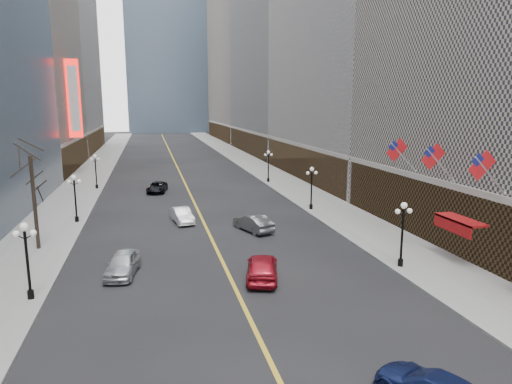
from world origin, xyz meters
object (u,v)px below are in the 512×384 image
streetlamp_east_1 (403,228)px  car_sb_mid (262,267)px  streetlamp_east_3 (268,163)px  streetlamp_east_2 (312,184)px  streetlamp_west_3 (96,168)px  streetlamp_west_2 (75,193)px  car_nb_far (157,187)px  car_nb_mid (182,215)px  car_nb_near (123,264)px  streetlamp_west_1 (27,253)px  car_sb_far (253,223)px

streetlamp_east_1 → car_sb_mid: size_ratio=0.92×
streetlamp_east_3 → streetlamp_east_2: bearing=-90.0°
streetlamp_west_3 → streetlamp_west_2: bearing=-90.0°
car_nb_far → car_nb_mid: bearing=-73.2°
streetlamp_east_1 → car_nb_near: bearing=170.6°
streetlamp_west_1 → car_sb_far: bearing=36.1°
streetlamp_west_1 → streetlamp_west_2: (0.00, 18.00, 0.00)m
streetlamp_east_1 → car_sb_far: (-7.84, 11.48, -2.15)m
streetlamp_west_1 → streetlamp_east_1: bearing=0.0°
car_nb_near → car_sb_mid: car_sb_mid is taller
streetlamp_west_3 → car_nb_mid: 22.40m
streetlamp_west_3 → car_nb_mid: bearing=-63.9°
car_nb_mid → car_sb_mid: bearing=-84.9°
streetlamp_east_2 → streetlamp_east_3: same height
streetlamp_east_1 → car_sb_mid: 10.02m
car_nb_near → car_sb_mid: 9.28m
streetlamp_west_2 → car_nb_near: bearing=-71.6°
streetlamp_west_1 → car_sb_far: 19.62m
car_sb_mid → car_nb_near: bearing=-3.1°
streetlamp_east_2 → car_sb_far: 10.42m
streetlamp_west_3 → streetlamp_east_2: bearing=-37.3°
streetlamp_east_2 → streetlamp_west_2: bearing=180.0°
streetlamp_east_2 → streetlamp_west_3: (-23.60, 18.00, 0.00)m
streetlamp_east_2 → car_nb_far: streetlamp_east_2 is taller
car_sb_mid → car_sb_far: bearing=-85.0°
streetlamp_west_2 → car_nb_far: 16.28m
car_nb_mid → car_sb_mid: car_sb_mid is taller
car_sb_far → streetlamp_east_1: bearing=103.9°
streetlamp_east_1 → car_sb_far: size_ratio=0.99×
streetlamp_east_3 → car_nb_mid: size_ratio=1.05×
streetlamp_east_1 → car_nb_far: bearing=116.2°
streetlamp_east_2 → car_nb_near: (-18.63, -14.90, -2.13)m
car_nb_near → streetlamp_west_3: bearing=108.5°
streetlamp_east_1 → streetlamp_west_1: same height
streetlamp_west_2 → car_nb_near: size_ratio=1.00×
streetlamp_west_3 → car_nb_near: streetlamp_west_3 is taller
streetlamp_west_1 → car_nb_mid: 18.87m
streetlamp_east_2 → car_sb_far: (-7.84, -6.52, -2.15)m
streetlamp_east_1 → car_sb_far: streetlamp_east_1 is taller
car_nb_near → car_nb_mid: size_ratio=1.05×
streetlamp_west_1 → streetlamp_west_2: size_ratio=1.00×
car_nb_mid → streetlamp_east_1: bearing=-58.4°
streetlamp_west_1 → car_sb_mid: size_ratio=0.92×
car_sb_mid → streetlamp_west_3: bearing=-54.0°
streetlamp_east_3 → streetlamp_west_2: same height
streetlamp_west_2 → car_nb_mid: size_ratio=1.05×
streetlamp_west_2 → car_sb_mid: 22.59m
car_nb_near → car_nb_mid: (4.83, 12.88, -0.06)m
streetlamp_west_2 → car_sb_far: size_ratio=0.99×
car_nb_far → car_nb_near: bearing=-85.9°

